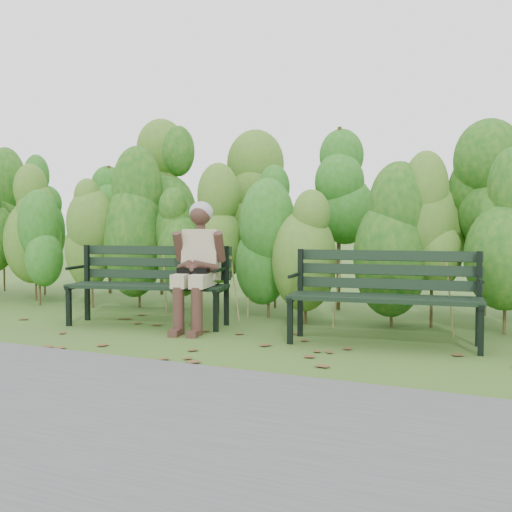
% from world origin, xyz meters
% --- Properties ---
extents(ground, '(80.00, 80.00, 0.00)m').
position_xyz_m(ground, '(0.00, 0.00, 0.00)').
color(ground, '#415C26').
extents(footpath, '(60.00, 2.50, 0.01)m').
position_xyz_m(footpath, '(0.00, -2.20, 0.01)').
color(footpath, '#474749').
rests_on(footpath, ground).
extents(hedge_band, '(11.04, 1.67, 2.42)m').
position_xyz_m(hedge_band, '(0.00, 1.86, 1.26)').
color(hedge_band, '#47381E').
rests_on(hedge_band, ground).
extents(leaf_litter, '(5.94, 2.11, 0.01)m').
position_xyz_m(leaf_litter, '(0.36, -0.19, 0.00)').
color(leaf_litter, brown).
rests_on(leaf_litter, ground).
extents(bench_left, '(1.72, 0.88, 0.82)m').
position_xyz_m(bench_left, '(-1.27, 0.48, 0.48)').
color(bench_left, black).
rests_on(bench_left, ground).
extents(bench_right, '(1.69, 0.74, 0.82)m').
position_xyz_m(bench_right, '(1.17, 0.50, 0.48)').
color(bench_right, black).
rests_on(bench_right, ground).
extents(seated_woman, '(0.55, 0.81, 1.28)m').
position_xyz_m(seated_woman, '(-0.68, 0.44, 0.71)').
color(seated_woman, tan).
rests_on(seated_woman, ground).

